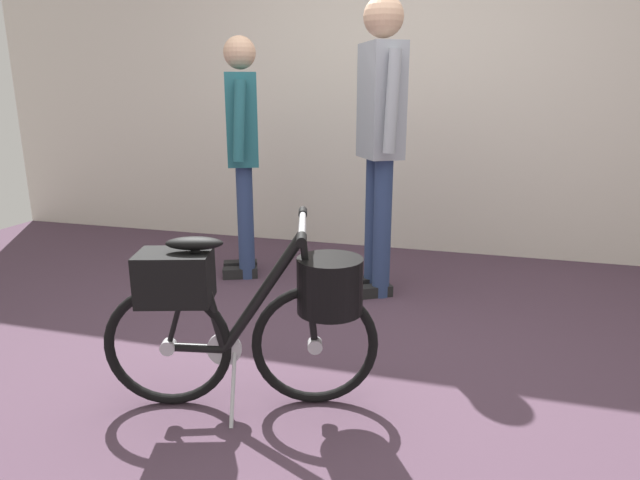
# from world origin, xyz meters

# --- Properties ---
(ground_plane) EXTENTS (7.43, 7.43, 0.00)m
(ground_plane) POSITION_xyz_m (0.00, 0.00, 0.00)
(ground_plane) COLOR #473342
(back_wall) EXTENTS (7.43, 0.10, 3.07)m
(back_wall) POSITION_xyz_m (0.00, 2.13, 1.53)
(back_wall) COLOR silver
(back_wall) RESTS_ON ground_plane
(folding_bike_foreground) EXTENTS (1.06, 0.54, 0.78)m
(folding_bike_foreground) POSITION_xyz_m (-0.20, -0.44, 0.42)
(folding_bike_foreground) COLOR black
(folding_bike_foreground) RESTS_ON ground_plane
(visitor_near_wall) EXTENTS (0.38, 0.46, 1.79)m
(visitor_near_wall) POSITION_xyz_m (0.04, 1.00, 1.04)
(visitor_near_wall) COLOR navy
(visitor_near_wall) RESTS_ON ground_plane
(visitor_browsing) EXTENTS (0.36, 0.49, 1.61)m
(visitor_browsing) POSITION_xyz_m (-0.91, 1.10, 0.91)
(visitor_browsing) COLOR navy
(visitor_browsing) RESTS_ON ground_plane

